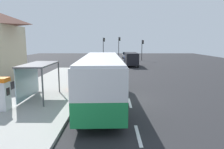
# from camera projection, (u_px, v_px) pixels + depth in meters

# --- Properties ---
(ground_plane) EXTENTS (56.00, 92.00, 0.04)m
(ground_plane) POSITION_uv_depth(u_px,v_px,m) (120.00, 72.00, 29.06)
(ground_plane) COLOR #262628
(sidewalk_platform) EXTENTS (6.20, 30.00, 0.18)m
(sidewalk_platform) POSITION_uv_depth(u_px,v_px,m) (48.00, 91.00, 17.24)
(sidewalk_platform) COLOR #999993
(sidewalk_platform) RESTS_ON ground
(lane_stripe_seg_0) EXTENTS (0.16, 2.20, 0.01)m
(lane_stripe_seg_0) POSITION_uv_depth(u_px,v_px,m) (138.00, 135.00, 9.30)
(lane_stripe_seg_0) COLOR silver
(lane_stripe_seg_0) RESTS_ON ground
(lane_stripe_seg_1) EXTENTS (0.16, 2.20, 0.01)m
(lane_stripe_seg_1) POSITION_uv_depth(u_px,v_px,m) (130.00, 103.00, 14.24)
(lane_stripe_seg_1) COLOR silver
(lane_stripe_seg_1) RESTS_ON ground
(lane_stripe_seg_2) EXTENTS (0.16, 2.20, 0.01)m
(lane_stripe_seg_2) POSITION_uv_depth(u_px,v_px,m) (126.00, 87.00, 19.18)
(lane_stripe_seg_2) COLOR silver
(lane_stripe_seg_2) RESTS_ON ground
(lane_stripe_seg_3) EXTENTS (0.16, 2.20, 0.01)m
(lane_stripe_seg_3) POSITION_uv_depth(u_px,v_px,m) (123.00, 78.00, 24.11)
(lane_stripe_seg_3) COLOR silver
(lane_stripe_seg_3) RESTS_ON ground
(lane_stripe_seg_4) EXTENTS (0.16, 2.20, 0.01)m
(lane_stripe_seg_4) POSITION_uv_depth(u_px,v_px,m) (121.00, 72.00, 29.05)
(lane_stripe_seg_4) COLOR silver
(lane_stripe_seg_4) RESTS_ON ground
(lane_stripe_seg_5) EXTENTS (0.16, 2.20, 0.01)m
(lane_stripe_seg_5) POSITION_uv_depth(u_px,v_px,m) (120.00, 67.00, 33.99)
(lane_stripe_seg_5) COLOR silver
(lane_stripe_seg_5) RESTS_ON ground
(lane_stripe_seg_6) EXTENTS (0.16, 2.20, 0.01)m
(lane_stripe_seg_6) POSITION_uv_depth(u_px,v_px,m) (119.00, 64.00, 38.92)
(lane_stripe_seg_6) COLOR silver
(lane_stripe_seg_6) RESTS_ON ground
(lane_stripe_seg_7) EXTENTS (0.16, 2.20, 0.01)m
(lane_stripe_seg_7) POSITION_uv_depth(u_px,v_px,m) (119.00, 61.00, 43.86)
(lane_stripe_seg_7) COLOR silver
(lane_stripe_seg_7) RESTS_ON ground
(bus) EXTENTS (2.92, 11.09, 3.21)m
(bus) POSITION_uv_depth(u_px,v_px,m) (101.00, 76.00, 14.05)
(bus) COLOR #1E8C47
(bus) RESTS_ON ground
(white_van) EXTENTS (2.11, 5.24, 2.30)m
(white_van) POSITION_uv_depth(u_px,v_px,m) (131.00, 58.00, 35.45)
(white_van) COLOR black
(white_van) RESTS_ON ground
(sedan_near) EXTENTS (1.98, 4.47, 1.52)m
(sedan_near) POSITION_uv_depth(u_px,v_px,m) (126.00, 55.00, 52.91)
(sedan_near) COLOR #B7B7BC
(sedan_near) RESTS_ON ground
(sedan_far) EXTENTS (1.98, 4.47, 1.52)m
(sedan_far) POSITION_uv_depth(u_px,v_px,m) (128.00, 58.00, 44.14)
(sedan_far) COLOR navy
(sedan_far) RESTS_ON ground
(ticket_machine) EXTENTS (0.66, 0.76, 1.94)m
(ticket_machine) POSITION_uv_depth(u_px,v_px,m) (3.00, 94.00, 12.09)
(ticket_machine) COLOR silver
(ticket_machine) RESTS_ON sidewalk_platform
(recycling_bin_red) EXTENTS (0.52, 0.52, 0.95)m
(recycling_bin_red) POSITION_uv_depth(u_px,v_px,m) (73.00, 86.00, 16.75)
(recycling_bin_red) COLOR red
(recycling_bin_red) RESTS_ON sidewalk_platform
(recycling_bin_orange) EXTENTS (0.52, 0.52, 0.95)m
(recycling_bin_orange) POSITION_uv_depth(u_px,v_px,m) (74.00, 84.00, 17.44)
(recycling_bin_orange) COLOR orange
(recycling_bin_orange) RESTS_ON sidewalk_platform
(recycling_bin_yellow) EXTENTS (0.52, 0.52, 0.95)m
(recycling_bin_yellow) POSITION_uv_depth(u_px,v_px,m) (76.00, 82.00, 18.13)
(recycling_bin_yellow) COLOR yellow
(recycling_bin_yellow) RESTS_ON sidewalk_platform
(traffic_light_near_side) EXTENTS (0.49, 0.28, 4.58)m
(traffic_light_near_side) POSITION_uv_depth(u_px,v_px,m) (142.00, 47.00, 45.35)
(traffic_light_near_side) COLOR #2D2D2D
(traffic_light_near_side) RESTS_ON ground
(traffic_light_far_side) EXTENTS (0.49, 0.28, 5.10)m
(traffic_light_far_side) POSITION_uv_depth(u_px,v_px,m) (104.00, 45.00, 46.16)
(traffic_light_far_side) COLOR #2D2D2D
(traffic_light_far_side) RESTS_ON ground
(traffic_light_median) EXTENTS (0.49, 0.28, 5.26)m
(traffic_light_median) POSITION_uv_depth(u_px,v_px,m) (119.00, 45.00, 46.91)
(traffic_light_median) COLOR #2D2D2D
(traffic_light_median) RESTS_ON ground
(bus_shelter) EXTENTS (1.80, 4.00, 2.50)m
(bus_shelter) POSITION_uv_depth(u_px,v_px,m) (35.00, 72.00, 14.43)
(bus_shelter) COLOR #4C4C51
(bus_shelter) RESTS_ON sidewalk_platform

